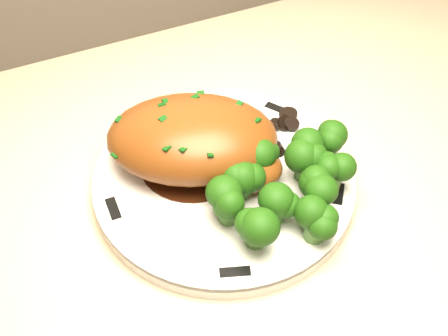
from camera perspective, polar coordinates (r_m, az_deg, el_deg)
name	(u,v)px	position (r m, az deg, el deg)	size (l,w,h in m)	color
plate	(224,180)	(0.61, 0.00, -1.23)	(0.28, 0.28, 0.02)	white
rim_accent_0	(277,109)	(0.67, 5.39, 6.04)	(0.03, 0.01, 0.00)	black
rim_accent_1	(157,115)	(0.67, -6.86, 5.34)	(0.03, 0.01, 0.00)	black
rim_accent_2	(113,209)	(0.58, -11.19, -4.07)	(0.03, 0.01, 0.00)	black
rim_accent_3	(235,272)	(0.53, 1.13, -10.52)	(0.03, 0.01, 0.00)	black
rim_accent_4	(338,194)	(0.59, 11.54, -2.59)	(0.03, 0.01, 0.00)	black
gravy_pool	(194,161)	(0.61, -3.11, 0.75)	(0.12, 0.12, 0.00)	black
chicken_breast	(198,142)	(0.58, -2.66, 2.70)	(0.21, 0.19, 0.07)	brown
mushroom_pile	(272,142)	(0.63, 4.87, 2.64)	(0.08, 0.06, 0.02)	black
broccoli_florets	(287,184)	(0.56, 6.47, -1.61)	(0.16, 0.12, 0.05)	#487732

